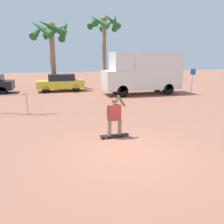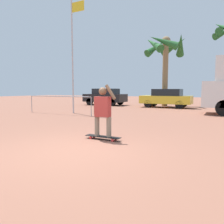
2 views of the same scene
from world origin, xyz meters
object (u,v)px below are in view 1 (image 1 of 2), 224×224
(skateboard, at_px, (115,135))
(palm_tree_near_van, at_px, (104,28))
(parked_car_yellow, at_px, (61,82))
(palm_tree_center_background, at_px, (51,35))
(person_skateboarder, at_px, (115,114))
(camper_van, at_px, (144,72))
(street_sign, at_px, (192,78))

(skateboard, xyz_separation_m, palm_tree_near_van, (3.35, 14.95, 5.67))
(parked_car_yellow, bearing_deg, skateboard, -84.18)
(parked_car_yellow, xyz_separation_m, palm_tree_near_van, (4.61, 2.60, 4.96))
(parked_car_yellow, xyz_separation_m, palm_tree_center_background, (-0.55, 1.46, 4.08))
(person_skateboarder, xyz_separation_m, camper_van, (5.07, 8.94, 0.90))
(person_skateboarder, bearing_deg, palm_tree_center_background, 97.43)
(street_sign, bearing_deg, parked_car_yellow, 153.94)
(camper_van, relative_size, palm_tree_center_background, 1.00)
(skateboard, xyz_separation_m, palm_tree_center_background, (-1.80, 13.81, 4.78))
(street_sign, bearing_deg, palm_tree_near_van, 125.35)
(palm_tree_near_van, bearing_deg, skateboard, -102.63)
(person_skateboarder, bearing_deg, camper_van, 60.41)
(person_skateboarder, relative_size, palm_tree_center_background, 0.24)
(camper_van, distance_m, palm_tree_center_background, 8.97)
(street_sign, bearing_deg, camper_van, 158.20)
(palm_tree_near_van, distance_m, palm_tree_center_background, 5.35)
(skateboard, height_order, palm_tree_near_van, palm_tree_near_van)
(palm_tree_near_van, xyz_separation_m, street_sign, (5.28, -7.44, -4.42))
(camper_van, distance_m, parked_car_yellow, 7.26)
(person_skateboarder, relative_size, camper_van, 0.24)
(palm_tree_center_background, bearing_deg, street_sign, -31.12)
(skateboard, relative_size, parked_car_yellow, 0.27)
(palm_tree_center_background, bearing_deg, skateboard, -82.56)
(parked_car_yellow, height_order, palm_tree_center_background, palm_tree_center_background)
(camper_van, bearing_deg, skateboard, -119.58)
(palm_tree_center_background, bearing_deg, palm_tree_near_van, 12.50)
(person_skateboarder, distance_m, parked_car_yellow, 12.41)
(street_sign, bearing_deg, skateboard, -138.94)
(skateboard, height_order, person_skateboarder, person_skateboarder)
(parked_car_yellow, distance_m, palm_tree_center_background, 4.37)
(parked_car_yellow, height_order, palm_tree_near_van, palm_tree_near_van)
(camper_van, relative_size, street_sign, 3.04)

